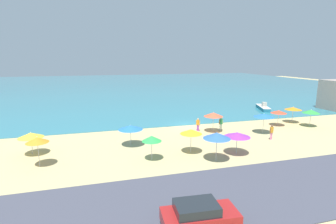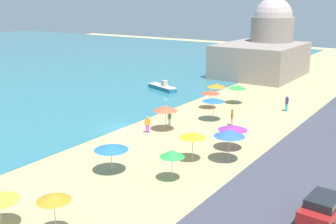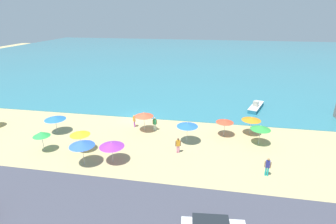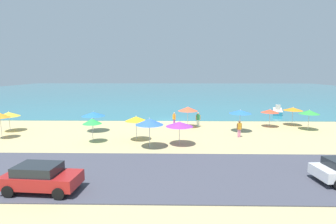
{
  "view_description": "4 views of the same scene",
  "coord_description": "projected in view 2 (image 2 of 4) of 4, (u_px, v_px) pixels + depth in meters",
  "views": [
    {
      "loc": [
        -11.83,
        -31.98,
        8.84
      ],
      "look_at": [
        -2.07,
        2.26,
        1.5
      ],
      "focal_mm": 28.0,
      "sensor_mm": 36.0,
      "label": 1
    },
    {
      "loc": [
        -29.58,
        -25.32,
        12.22
      ],
      "look_at": [
        2.78,
        -3.55,
        1.55
      ],
      "focal_mm": 45.0,
      "sensor_mm": 36.0,
      "label": 2
    },
    {
      "loc": [
        9.97,
        -32.21,
        13.73
      ],
      "look_at": [
        3.99,
        0.7,
        0.9
      ],
      "focal_mm": 28.0,
      "sensor_mm": 36.0,
      "label": 3
    },
    {
      "loc": [
        0.15,
        -33.89,
        6.46
      ],
      "look_at": [
        -0.55,
        2.65,
        0.8
      ],
      "focal_mm": 28.0,
      "sensor_mm": 36.0,
      "label": 4
    }
  ],
  "objects": [
    {
      "name": "parked_car_1",
      "position": [
        324.0,
        207.0,
        23.63
      ],
      "size": [
        4.09,
        2.14,
        1.48
      ],
      "color": "maroon",
      "rests_on": "coastal_road"
    },
    {
      "name": "ground_plane",
      "position": [
        121.0,
        128.0,
        40.53
      ],
      "size": [
        160.0,
        160.0,
        0.0
      ],
      "primitive_type": "plane",
      "color": "tan"
    },
    {
      "name": "beach_umbrella_8",
      "position": [
        211.0,
        92.0,
        47.31
      ],
      "size": [
        2.04,
        2.04,
        2.17
      ],
      "color": "#B2B2B7",
      "rests_on": "ground_plane"
    },
    {
      "name": "beach_umbrella_3",
      "position": [
        216.0,
        86.0,
        50.2
      ],
      "size": [
        2.22,
        2.22,
        2.28
      ],
      "color": "#B2B2B7",
      "rests_on": "ground_plane"
    },
    {
      "name": "bather_3",
      "position": [
        147.0,
        124.0,
        38.96
      ],
      "size": [
        0.39,
        0.48,
        1.62
      ],
      "color": "#AA48B9",
      "rests_on": "ground_plane"
    },
    {
      "name": "harbor_fortress",
      "position": [
        266.0,
        49.0,
        68.09
      ],
      "size": [
        15.27,
        11.61,
        12.22
      ],
      "color": "gray",
      "rests_on": "ground_plane"
    },
    {
      "name": "bather_2",
      "position": [
        232.0,
        117.0,
        41.1
      ],
      "size": [
        0.55,
        0.32,
        1.69
      ],
      "color": "pink",
      "rests_on": "ground_plane"
    },
    {
      "name": "beach_umbrella_4",
      "position": [
        230.0,
        133.0,
        31.85
      ],
      "size": [
        2.38,
        2.38,
        2.62
      ],
      "color": "#B2B2B7",
      "rests_on": "ground_plane"
    },
    {
      "name": "skiff_nearshore",
      "position": [
        162.0,
        87.0,
        57.05
      ],
      "size": [
        2.93,
        5.47,
        1.39
      ],
      "color": "teal",
      "rests_on": "sea"
    },
    {
      "name": "beach_umbrella_1",
      "position": [
        111.0,
        147.0,
        29.91
      ],
      "size": [
        2.47,
        2.47,
        2.22
      ],
      "color": "#B2B2B7",
      "rests_on": "ground_plane"
    },
    {
      "name": "beach_umbrella_11",
      "position": [
        54.0,
        197.0,
        21.65
      ],
      "size": [
        1.81,
        1.81,
        2.59
      ],
      "color": "#B2B2B7",
      "rests_on": "ground_plane"
    },
    {
      "name": "coastal_road",
      "position": [
        310.0,
        169.0,
        30.83
      ],
      "size": [
        80.0,
        8.0,
        0.06
      ],
      "primitive_type": "cube",
      "color": "#424350",
      "rests_on": "ground_plane"
    },
    {
      "name": "beach_umbrella_10",
      "position": [
        214.0,
        100.0,
        42.58
      ],
      "size": [
        2.34,
        2.34,
        2.44
      ],
      "color": "#B2B2B7",
      "rests_on": "ground_plane"
    },
    {
      "name": "beach_umbrella_0",
      "position": [
        165.0,
        108.0,
        39.37
      ],
      "size": [
        2.31,
        2.31,
        2.49
      ],
      "color": "#B2B2B7",
      "rests_on": "ground_plane"
    },
    {
      "name": "bather_1",
      "position": [
        287.0,
        103.0,
        46.38
      ],
      "size": [
        0.56,
        0.29,
        1.77
      ],
      "color": "#19A9A6",
      "rests_on": "ground_plane"
    },
    {
      "name": "beach_umbrella_6",
      "position": [
        193.0,
        135.0,
        32.01
      ],
      "size": [
        2.06,
        2.06,
        2.39
      ],
      "color": "#B2B2B7",
      "rests_on": "ground_plane"
    },
    {
      "name": "bather_0",
      "position": [
        170.0,
        117.0,
        40.88
      ],
      "size": [
        0.57,
        0.25,
        1.72
      ],
      "color": "silver",
      "rests_on": "ground_plane"
    },
    {
      "name": "beach_umbrella_2",
      "position": [
        237.0,
        87.0,
        49.48
      ],
      "size": [
        2.16,
        2.16,
        2.32
      ],
      "color": "#B2B2B7",
      "rests_on": "ground_plane"
    },
    {
      "name": "beach_umbrella_9",
      "position": [
        172.0,
        153.0,
        28.52
      ],
      "size": [
        1.73,
        1.73,
        2.3
      ],
      "color": "#B2B2B7",
      "rests_on": "ground_plane"
    },
    {
      "name": "beach_umbrella_7",
      "position": [
        233.0,
        127.0,
        34.49
      ],
      "size": [
        2.41,
        2.41,
        2.19
      ],
      "color": "#B2B2B7",
      "rests_on": "ground_plane"
    }
  ]
}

